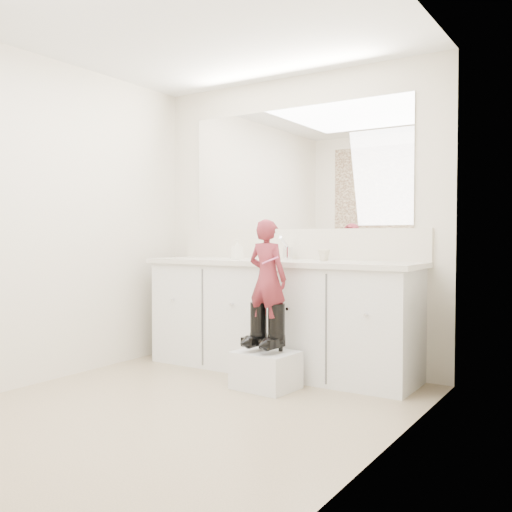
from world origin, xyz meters
The scene contains 17 objects.
floor centered at (0.00, 0.00, 0.00)m, with size 3.00×3.00×0.00m, color #7E7152.
ceiling centered at (0.00, 0.00, 2.40)m, with size 3.00×3.00×0.00m, color white.
wall_back centered at (0.00, 1.50, 1.20)m, with size 2.60×2.60×0.00m, color beige.
wall_left centered at (-1.30, 0.00, 1.20)m, with size 3.00×3.00×0.00m, color beige.
wall_right centered at (1.30, 0.00, 1.20)m, with size 3.00×3.00×0.00m, color beige.
vanity_cabinet centered at (0.00, 1.23, 0.42)m, with size 2.20×0.55×0.85m, color silver.
countertop centered at (0.00, 1.21, 0.87)m, with size 2.28×0.58×0.04m, color beige.
backsplash centered at (0.00, 1.49, 1.02)m, with size 2.28×0.03×0.25m, color beige.
mirror centered at (0.00, 1.49, 1.64)m, with size 2.00×0.02×1.00m, color white.
faucet centered at (0.00, 1.38, 0.94)m, with size 0.08×0.08×0.10m, color silver.
cup centered at (0.36, 1.29, 0.93)m, with size 0.10×0.10×0.09m, color beige.
soap_bottle centered at (-0.37, 1.19, 0.97)m, with size 0.07×0.07×0.16m, color white.
step_stool centered at (0.19, 0.73, 0.13)m, with size 0.41×0.34×0.26m, color silver.
boot_left centered at (0.11, 0.75, 0.44)m, with size 0.13×0.23×0.34m, color black, non-canonical shape.
boot_right centered at (0.26, 0.75, 0.44)m, with size 0.13×0.23×0.34m, color black, non-canonical shape.
toddler centered at (0.19, 0.75, 0.78)m, with size 0.30×0.20×0.83m, color #B2363E.
toothbrush centered at (0.26, 0.67, 0.91)m, with size 0.01×0.01×0.14m, color #E05798.
Camera 1 is at (2.28, -2.68, 1.08)m, focal length 40.00 mm.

